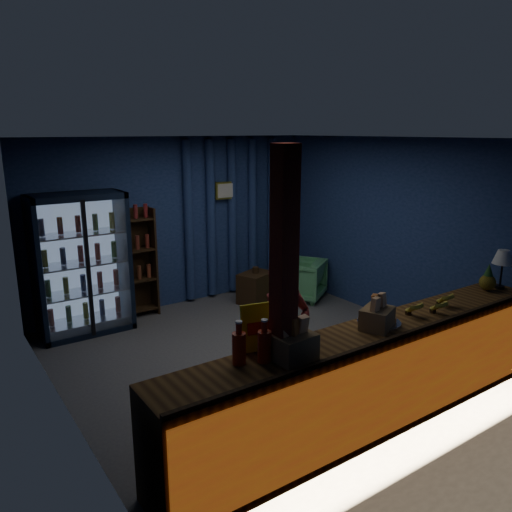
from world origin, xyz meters
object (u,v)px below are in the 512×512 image
(shopkeeper, at_px, (285,341))
(green_chair, at_px, (301,279))
(table_lamp, at_px, (503,259))
(pastry_tray, at_px, (379,321))

(shopkeeper, xyz_separation_m, green_chair, (2.37, 2.63, -0.47))
(table_lamp, bearing_deg, pastry_tray, 178.61)
(shopkeeper, height_order, green_chair, shopkeeper)
(shopkeeper, relative_size, table_lamp, 3.55)
(shopkeeper, height_order, pastry_tray, shopkeeper)
(shopkeeper, xyz_separation_m, table_lamp, (2.66, -0.51, 0.51))
(shopkeeper, distance_m, table_lamp, 2.76)
(pastry_tray, xyz_separation_m, table_lamp, (1.93, -0.05, 0.33))
(shopkeeper, distance_m, green_chair, 3.57)
(pastry_tray, bearing_deg, green_chair, 62.15)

